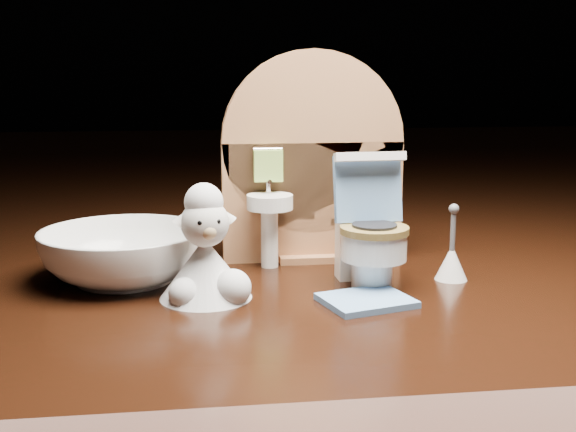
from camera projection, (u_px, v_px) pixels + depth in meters
name	position (u px, v px, depth m)	size (l,w,h in m)	color
backdrop_panel	(311.00, 170.00, 0.52)	(0.13, 0.05, 0.15)	#A66E44
toy_toilet	(369.00, 237.00, 0.46)	(0.05, 0.06, 0.09)	white
bath_mat	(366.00, 301.00, 0.43)	(0.05, 0.04, 0.00)	#6693C9
toilet_brush	(452.00, 260.00, 0.48)	(0.02, 0.02, 0.05)	white
plush_lamb	(206.00, 259.00, 0.43)	(0.06, 0.06, 0.07)	silver
ceramic_bowl	(124.00, 255.00, 0.47)	(0.11, 0.11, 0.03)	white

